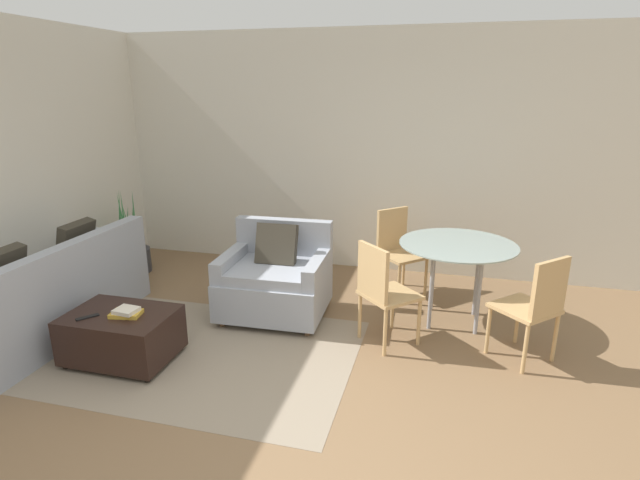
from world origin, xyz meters
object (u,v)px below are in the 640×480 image
(couch, at_px, (41,302))
(book_stack, at_px, (126,312))
(dining_chair_near_left, at_px, (382,288))
(potted_plant, at_px, (131,255))
(dining_chair_near_right, at_px, (535,303))
(ottoman, at_px, (122,334))
(dining_table, at_px, (457,253))
(dining_chair_far_left, at_px, (397,246))
(tv_remote_primary, at_px, (87,317))
(armchair, at_px, (276,280))

(couch, distance_m, book_stack, 1.07)
(couch, relative_size, dining_chair_near_left, 2.32)
(potted_plant, bearing_deg, book_stack, -55.95)
(dining_chair_near_right, bearing_deg, dining_chair_near_left, -180.00)
(couch, height_order, ottoman, couch)
(couch, xyz_separation_m, book_stack, (1.03, -0.23, 0.13))
(book_stack, relative_size, potted_plant, 0.25)
(dining_table, distance_m, dining_chair_far_left, 0.86)
(book_stack, xyz_separation_m, tv_remote_primary, (-0.27, -0.10, -0.02))
(dining_chair_near_right, bearing_deg, dining_table, 135.00)
(tv_remote_primary, height_order, potted_plant, potted_plant)
(book_stack, height_order, dining_chair_near_left, dining_chair_near_left)
(dining_table, bearing_deg, book_stack, -150.68)
(armchair, distance_m, book_stack, 1.42)
(tv_remote_primary, xyz_separation_m, dining_chair_far_left, (2.17, 2.10, 0.11))
(armchair, bearing_deg, potted_plant, 162.20)
(dining_chair_near_right, bearing_deg, potted_plant, 166.86)
(ottoman, distance_m, potted_plant, 2.12)
(dining_chair_near_left, bearing_deg, armchair, 161.91)
(couch, bearing_deg, potted_plant, 96.75)
(dining_chair_near_right, distance_m, dining_chair_far_left, 1.69)
(dining_chair_near_left, xyz_separation_m, dining_chair_far_left, (0.00, 1.20, 0.00))
(book_stack, xyz_separation_m, dining_table, (2.49, 1.40, 0.24))
(potted_plant, bearing_deg, armchair, -17.80)
(tv_remote_primary, relative_size, potted_plant, 0.16)
(potted_plant, bearing_deg, dining_chair_near_right, -13.14)
(armchair, height_order, tv_remote_primary, armchair)
(armchair, bearing_deg, dining_chair_far_left, 38.42)
(tv_remote_primary, height_order, dining_chair_far_left, dining_chair_far_left)
(book_stack, height_order, potted_plant, potted_plant)
(potted_plant, distance_m, dining_chair_near_right, 4.44)
(dining_table, height_order, dining_chair_near_left, dining_chair_near_left)
(dining_chair_near_right, bearing_deg, book_stack, -165.45)
(book_stack, distance_m, tv_remote_primary, 0.29)
(potted_plant, relative_size, dining_chair_far_left, 1.11)
(tv_remote_primary, distance_m, dining_table, 3.16)
(tv_remote_primary, height_order, dining_chair_near_left, dining_chair_near_left)
(ottoman, relative_size, dining_chair_far_left, 0.92)
(ottoman, height_order, tv_remote_primary, tv_remote_primary)
(couch, height_order, tv_remote_primary, couch)
(armchair, bearing_deg, dining_chair_near_left, -18.09)
(armchair, xyz_separation_m, tv_remote_primary, (-1.10, -1.26, 0.06))
(book_stack, distance_m, dining_table, 2.87)
(book_stack, bearing_deg, couch, 167.45)
(couch, distance_m, dining_chair_near_right, 4.17)
(couch, bearing_deg, dining_chair_near_left, 11.04)
(dining_table, xyz_separation_m, dining_chair_near_right, (0.60, -0.60, -0.16))
(armchair, bearing_deg, dining_table, 8.50)
(armchair, bearing_deg, ottoman, -128.85)
(book_stack, height_order, dining_table, dining_table)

